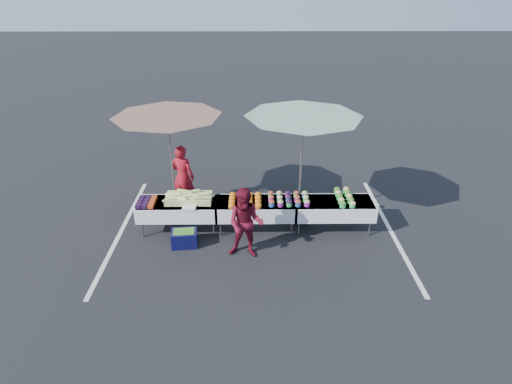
{
  "coord_description": "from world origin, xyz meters",
  "views": [
    {
      "loc": [
        -0.08,
        -8.68,
        5.43
      ],
      "look_at": [
        0.0,
        0.0,
        1.0
      ],
      "focal_mm": 30.0,
      "sensor_mm": 36.0,
      "label": 1
    }
  ],
  "objects_px": {
    "table_center": "(256,208)",
    "table_right": "(333,208)",
    "table_left": "(179,208)",
    "customer": "(246,224)",
    "umbrella_left": "(168,125)",
    "vendor": "(183,177)",
    "umbrella_right": "(303,126)",
    "storage_bin": "(184,238)"
  },
  "relations": [
    {
      "from": "umbrella_left",
      "to": "storage_bin",
      "type": "xyz_separation_m",
      "value": [
        0.42,
        -1.45,
        -2.15
      ]
    },
    {
      "from": "table_right",
      "to": "vendor",
      "type": "relative_size",
      "value": 1.1
    },
    {
      "from": "vendor",
      "to": "umbrella_right",
      "type": "xyz_separation_m",
      "value": [
        2.9,
        -0.79,
        1.6
      ]
    },
    {
      "from": "table_right",
      "to": "vendor",
      "type": "height_order",
      "value": "vendor"
    },
    {
      "from": "table_center",
      "to": "storage_bin",
      "type": "distance_m",
      "value": 1.78
    },
    {
      "from": "table_left",
      "to": "table_right",
      "type": "relative_size",
      "value": 1.0
    },
    {
      "from": "vendor",
      "to": "umbrella_right",
      "type": "height_order",
      "value": "umbrella_right"
    },
    {
      "from": "table_center",
      "to": "table_right",
      "type": "bearing_deg",
      "value": 0.0
    },
    {
      "from": "table_left",
      "to": "customer",
      "type": "bearing_deg",
      "value": -33.59
    },
    {
      "from": "table_center",
      "to": "umbrella_left",
      "type": "bearing_deg",
      "value": 158.41
    },
    {
      "from": "customer",
      "to": "umbrella_left",
      "type": "relative_size",
      "value": 0.53
    },
    {
      "from": "table_center",
      "to": "customer",
      "type": "height_order",
      "value": "customer"
    },
    {
      "from": "table_right",
      "to": "storage_bin",
      "type": "height_order",
      "value": "table_right"
    },
    {
      "from": "table_left",
      "to": "table_right",
      "type": "xyz_separation_m",
      "value": [
        3.6,
        0.0,
        0.0
      ]
    },
    {
      "from": "storage_bin",
      "to": "table_right",
      "type": "bearing_deg",
      "value": 5.21
    },
    {
      "from": "table_right",
      "to": "table_center",
      "type": "bearing_deg",
      "value": 180.0
    },
    {
      "from": "table_left",
      "to": "vendor",
      "type": "relative_size",
      "value": 1.1
    },
    {
      "from": "table_center",
      "to": "umbrella_right",
      "type": "height_order",
      "value": "umbrella_right"
    },
    {
      "from": "table_center",
      "to": "vendor",
      "type": "relative_size",
      "value": 1.1
    },
    {
      "from": "vendor",
      "to": "table_right",
      "type": "bearing_deg",
      "value": 179.05
    },
    {
      "from": "table_center",
      "to": "customer",
      "type": "distance_m",
      "value": 1.09
    },
    {
      "from": "customer",
      "to": "storage_bin",
      "type": "relative_size",
      "value": 2.65
    },
    {
      "from": "table_center",
      "to": "storage_bin",
      "type": "bearing_deg",
      "value": -157.96
    },
    {
      "from": "customer",
      "to": "umbrella_left",
      "type": "distance_m",
      "value": 3.01
    },
    {
      "from": "table_right",
      "to": "umbrella_left",
      "type": "bearing_deg",
      "value": 168.18
    },
    {
      "from": "customer",
      "to": "umbrella_right",
      "type": "xyz_separation_m",
      "value": [
        1.27,
        1.45,
        1.65
      ]
    },
    {
      "from": "table_center",
      "to": "table_right",
      "type": "height_order",
      "value": "same"
    },
    {
      "from": "table_left",
      "to": "umbrella_left",
      "type": "height_order",
      "value": "umbrella_left"
    },
    {
      "from": "table_center",
      "to": "umbrella_right",
      "type": "relative_size",
      "value": 0.69
    },
    {
      "from": "vendor",
      "to": "storage_bin",
      "type": "relative_size",
      "value": 2.82
    },
    {
      "from": "table_left",
      "to": "vendor",
      "type": "distance_m",
      "value": 1.22
    },
    {
      "from": "umbrella_right",
      "to": "storage_bin",
      "type": "bearing_deg",
      "value": -158.38
    },
    {
      "from": "umbrella_right",
      "to": "umbrella_left",
      "type": "bearing_deg",
      "value": 172.57
    },
    {
      "from": "table_center",
      "to": "umbrella_left",
      "type": "relative_size",
      "value": 0.62
    },
    {
      "from": "table_right",
      "to": "umbrella_right",
      "type": "relative_size",
      "value": 0.69
    },
    {
      "from": "table_left",
      "to": "table_center",
      "type": "distance_m",
      "value": 1.8
    },
    {
      "from": "table_center",
      "to": "vendor",
      "type": "height_order",
      "value": "vendor"
    },
    {
      "from": "umbrella_left",
      "to": "storage_bin",
      "type": "relative_size",
      "value": 5.04
    },
    {
      "from": "storage_bin",
      "to": "table_left",
      "type": "bearing_deg",
      "value": 101.07
    },
    {
      "from": "table_left",
      "to": "vendor",
      "type": "bearing_deg",
      "value": 92.62
    },
    {
      "from": "vendor",
      "to": "storage_bin",
      "type": "xyz_separation_m",
      "value": [
        0.25,
        -1.84,
        -0.65
      ]
    },
    {
      "from": "umbrella_left",
      "to": "table_right",
      "type": "bearing_deg",
      "value": -11.82
    }
  ]
}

